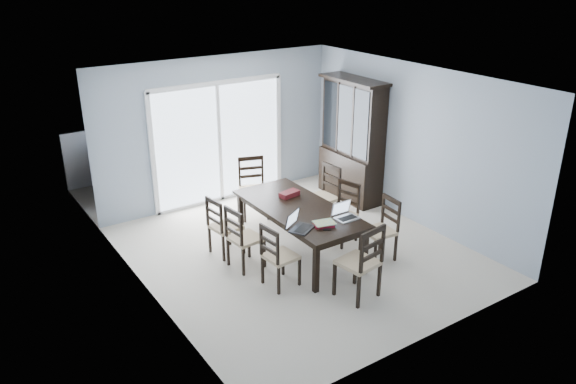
# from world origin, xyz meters

# --- Properties ---
(floor) EXTENTS (5.00, 5.00, 0.00)m
(floor) POSITION_xyz_m (0.00, 0.00, 0.00)
(floor) COLOR beige
(floor) RESTS_ON ground
(ceiling) EXTENTS (5.00, 5.00, 0.00)m
(ceiling) POSITION_xyz_m (0.00, 0.00, 2.60)
(ceiling) COLOR white
(ceiling) RESTS_ON back_wall
(back_wall) EXTENTS (4.50, 0.02, 2.60)m
(back_wall) POSITION_xyz_m (0.00, 2.50, 1.30)
(back_wall) COLOR #909DAC
(back_wall) RESTS_ON floor
(wall_left) EXTENTS (0.02, 5.00, 2.60)m
(wall_left) POSITION_xyz_m (-2.25, 0.00, 1.30)
(wall_left) COLOR #909DAC
(wall_left) RESTS_ON floor
(wall_right) EXTENTS (0.02, 5.00, 2.60)m
(wall_right) POSITION_xyz_m (2.25, 0.00, 1.30)
(wall_right) COLOR #909DAC
(wall_right) RESTS_ON floor
(balcony) EXTENTS (4.50, 2.00, 0.10)m
(balcony) POSITION_xyz_m (0.00, 3.50, -0.05)
(balcony) COLOR gray
(balcony) RESTS_ON ground
(railing) EXTENTS (4.50, 0.06, 1.10)m
(railing) POSITION_xyz_m (0.00, 4.50, 0.55)
(railing) COLOR #99999E
(railing) RESTS_ON balcony
(dining_table) EXTENTS (1.00, 2.20, 0.75)m
(dining_table) POSITION_xyz_m (0.00, 0.00, 0.67)
(dining_table) COLOR black
(dining_table) RESTS_ON floor
(china_hutch) EXTENTS (0.50, 1.38, 2.20)m
(china_hutch) POSITION_xyz_m (2.02, 1.25, 1.07)
(china_hutch) COLOR black
(china_hutch) RESTS_ON floor
(sliding_door) EXTENTS (2.52, 0.05, 2.18)m
(sliding_door) POSITION_xyz_m (0.00, 2.48, 1.09)
(sliding_door) COLOR silver
(sliding_door) RESTS_ON floor
(chair_left_near) EXTENTS (0.44, 0.43, 1.04)m
(chair_left_near) POSITION_xyz_m (-0.79, -0.60, 0.55)
(chair_left_near) COLOR black
(chair_left_near) RESTS_ON floor
(chair_left_mid) EXTENTS (0.46, 0.45, 1.09)m
(chair_left_mid) POSITION_xyz_m (-0.94, 0.08, 0.58)
(chair_left_mid) COLOR black
(chair_left_mid) RESTS_ON floor
(chair_left_far) EXTENTS (0.46, 0.44, 1.06)m
(chair_left_far) POSITION_xyz_m (-0.98, 0.59, 0.56)
(chair_left_far) COLOR black
(chair_left_far) RESTS_ON floor
(chair_right_near) EXTENTS (0.45, 0.44, 1.08)m
(chair_right_near) POSITION_xyz_m (0.96, -0.79, 0.57)
(chair_right_near) COLOR black
(chair_right_near) RESTS_ON floor
(chair_right_mid) EXTENTS (0.51, 0.50, 1.09)m
(chair_right_mid) POSITION_xyz_m (0.84, -0.02, 0.57)
(chair_right_mid) COLOR black
(chair_right_mid) RESTS_ON floor
(chair_right_far) EXTENTS (0.48, 0.46, 1.17)m
(chair_right_far) POSITION_xyz_m (0.96, 0.60, 0.62)
(chair_right_far) COLOR black
(chair_right_far) RESTS_ON floor
(chair_end_near) EXTENTS (0.52, 0.53, 1.21)m
(chair_end_near) POSITION_xyz_m (-0.01, -1.47, 0.64)
(chair_end_near) COLOR black
(chair_end_near) RESTS_ON floor
(chair_end_far) EXTENTS (0.56, 0.57, 1.17)m
(chair_end_far) POSITION_xyz_m (0.15, 1.59, 0.62)
(chair_end_far) COLOR black
(chair_end_far) RESTS_ON floor
(laptop_dark) EXTENTS (0.43, 0.39, 0.24)m
(laptop_dark) POSITION_xyz_m (-0.38, -0.62, 0.81)
(laptop_dark) COLOR black
(laptop_dark) RESTS_ON dining_table
(laptop_silver) EXTENTS (0.32, 0.23, 0.22)m
(laptop_silver) POSITION_xyz_m (0.33, -0.69, 0.80)
(laptop_silver) COLOR silver
(laptop_silver) RESTS_ON dining_table
(book_stack) EXTENTS (0.33, 0.28, 0.05)m
(book_stack) POSITION_xyz_m (-0.07, -0.69, 0.77)
(book_stack) COLOR maroon
(book_stack) RESTS_ON dining_table
(cell_phone) EXTENTS (0.12, 0.10, 0.01)m
(cell_phone) POSITION_xyz_m (-0.11, -0.81, 0.76)
(cell_phone) COLOR black
(cell_phone) RESTS_ON dining_table
(game_box) EXTENTS (0.33, 0.20, 0.08)m
(game_box) POSITION_xyz_m (0.11, 0.42, 0.79)
(game_box) COLOR #470E17
(game_box) RESTS_ON dining_table
(hot_tub) EXTENTS (2.03, 1.90, 0.89)m
(hot_tub) POSITION_xyz_m (-0.79, 3.64, 0.44)
(hot_tub) COLOR brown
(hot_tub) RESTS_ON balcony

